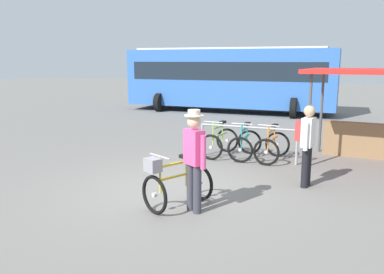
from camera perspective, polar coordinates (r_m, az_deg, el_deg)
The scene contains 10 objects.
ground_plane at distance 7.91m, azimuth -2.86°, elevation -7.52°, with size 80.00×80.00×0.00m, color slate.
bike_rack_rail at distance 10.11m, azimuth 7.95°, elevation 0.21°, with size 2.51×0.07×0.88m.
racked_bike_lime at distance 10.56m, azimuth 3.95°, elevation -0.74°, with size 0.77×1.17×0.98m.
racked_bike_teal at distance 10.36m, azimuth 7.61°, elevation -1.04°, with size 0.69×1.13×0.98m.
racked_bike_orange at distance 10.21m, azimuth 11.40°, elevation -1.35°, with size 0.74×1.15×0.97m.
featured_bicycle at distance 6.84m, azimuth -2.56°, elevation -6.59°, with size 1.06×1.26×0.97m.
person_with_featured_bike at distance 6.54m, azimuth 0.30°, elevation -2.84°, with size 0.47×0.35×1.72m.
pedestrian_with_backpack at distance 8.19m, azimuth 16.12°, elevation -0.51°, with size 0.37×0.52×1.64m.
bus_distant at distance 19.70m, azimuth 5.47°, elevation 8.70°, with size 10.07×3.60×3.08m.
market_stall at distance 10.77m, azimuth 24.52°, elevation 4.06°, with size 3.24×2.49×2.30m.
Camera 1 is at (3.28, -6.75, 2.51)m, focal length 37.23 mm.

